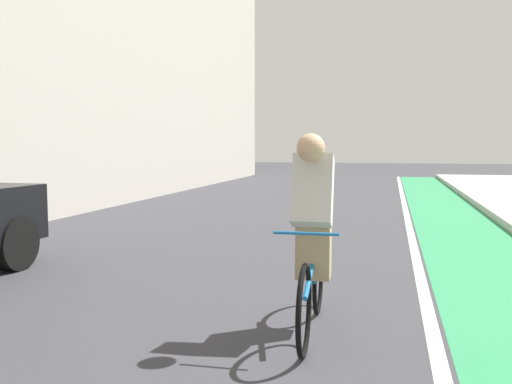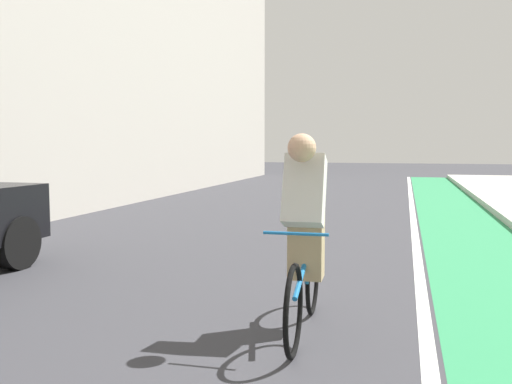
# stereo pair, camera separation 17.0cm
# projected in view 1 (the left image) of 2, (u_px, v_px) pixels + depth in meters

# --- Properties ---
(ground_plane) EXTENTS (77.17, 77.17, 0.00)m
(ground_plane) POSITION_uv_depth(u_px,v_px,m) (230.00, 256.00, 7.56)
(ground_plane) COLOR #38383D
(bike_lane_paint) EXTENTS (1.60, 35.08, 0.00)m
(bike_lane_paint) POSITION_uv_depth(u_px,v_px,m) (471.00, 241.00, 8.69)
(bike_lane_paint) COLOR #2D8451
(bike_lane_paint) RESTS_ON ground
(lane_divider_stripe) EXTENTS (0.12, 35.08, 0.00)m
(lane_divider_stripe) POSITION_uv_depth(u_px,v_px,m) (412.00, 239.00, 8.90)
(lane_divider_stripe) COLOR white
(lane_divider_stripe) RESTS_ON ground
(cyclist_mid) EXTENTS (0.48, 1.74, 1.62)m
(cyclist_mid) POSITION_uv_depth(u_px,v_px,m) (313.00, 235.00, 4.42)
(cyclist_mid) COLOR black
(cyclist_mid) RESTS_ON ground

